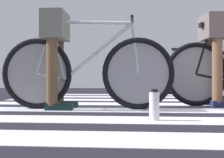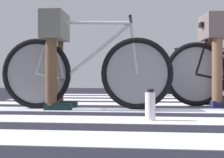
{
  "view_description": "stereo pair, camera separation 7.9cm",
  "coord_description": "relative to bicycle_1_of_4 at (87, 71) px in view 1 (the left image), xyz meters",
  "views": [
    {
      "loc": [
        -0.61,
        -3.69,
        0.32
      ],
      "look_at": [
        -0.95,
        0.08,
        0.32
      ],
      "focal_mm": 52.33,
      "sensor_mm": 36.0,
      "label": 1
    },
    {
      "loc": [
        -0.53,
        -3.69,
        0.32
      ],
      "look_at": [
        -0.95,
        0.08,
        0.32
      ],
      "focal_mm": 52.33,
      "sensor_mm": 36.0,
      "label": 2
    }
  ],
  "objects": [
    {
      "name": "ground",
      "position": [
        1.16,
        0.47,
        -0.4
      ],
      "size": [
        18.0,
        14.0,
        0.02
      ],
      "color": "black"
    },
    {
      "name": "bicycle_4_of_4",
      "position": [
        1.62,
        3.45,
        0.0
      ],
      "size": [
        1.73,
        0.52,
        0.93
      ],
      "rotation": [
        0.0,
        0.0,
        -0.12
      ],
      "color": "black",
      "rests_on": "ground"
    },
    {
      "name": "bicycle_1_of_4",
      "position": [
        0.0,
        0.0,
        0.0
      ],
      "size": [
        1.74,
        0.52,
        0.93
      ],
      "rotation": [
        0.0,
        0.0,
        0.03
      ],
      "color": "black",
      "rests_on": "ground"
    },
    {
      "name": "cyclist_2_of_4",
      "position": [
        1.35,
        0.53,
        0.28
      ],
      "size": [
        0.36,
        0.44,
        1.02
      ],
      "rotation": [
        0.0,
        0.0,
        0.13
      ],
      "color": "brown",
      "rests_on": "ground"
    },
    {
      "name": "water_bottle",
      "position": [
        0.64,
        -0.84,
        -0.28
      ],
      "size": [
        0.07,
        0.07,
        0.23
      ],
      "color": "white",
      "rests_on": "ground"
    },
    {
      "name": "crosswalk_markings",
      "position": [
        1.19,
        0.7,
        -0.38
      ],
      "size": [
        5.4,
        5.0,
        0.0
      ],
      "color": "white",
      "rests_on": "ground"
    },
    {
      "name": "cyclist_1_of_4",
      "position": [
        -0.31,
        -0.01,
        0.25
      ],
      "size": [
        0.32,
        0.42,
        0.98
      ],
      "rotation": [
        0.0,
        0.0,
        0.03
      ],
      "color": "brown",
      "rests_on": "ground"
    }
  ]
}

